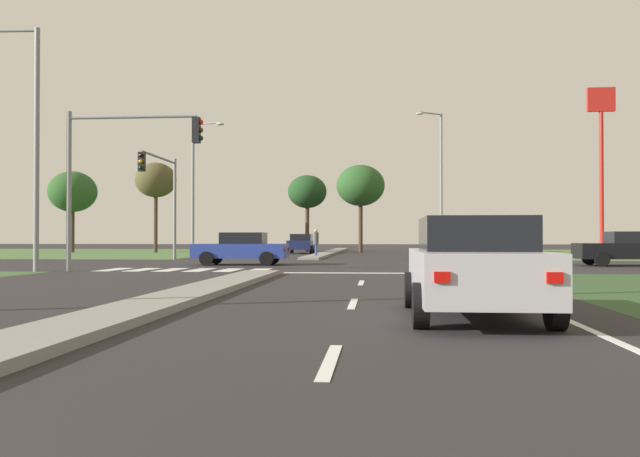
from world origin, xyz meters
TOP-DOWN VIEW (x-y plane):
  - ground_plane at (0.00, 30.00)m, footprint 200.00×200.00m
  - grass_verge_far_left at (-25.50, 54.50)m, footprint 35.00×35.00m
  - median_island_near at (0.00, 11.00)m, footprint 1.20×22.00m
  - median_island_far at (0.00, 55.00)m, footprint 1.20×36.00m
  - lane_dash_near at (3.50, 5.82)m, footprint 0.14×2.00m
  - lane_dash_second at (3.50, 11.82)m, footprint 0.14×2.00m
  - lane_dash_third at (3.50, 17.82)m, footprint 0.14×2.00m
  - edge_line_right at (6.85, 12.00)m, footprint 0.14×24.00m
  - stop_bar_near at (3.80, 23.00)m, footprint 6.40×0.50m
  - crosswalk_bar_near at (-6.40, 24.80)m, footprint 0.70×2.80m
  - crosswalk_bar_second at (-5.25, 24.80)m, footprint 0.70×2.80m
  - crosswalk_bar_third at (-4.10, 24.80)m, footprint 0.70×2.80m
  - crosswalk_bar_fourth at (-2.95, 24.80)m, footprint 0.70×2.80m
  - crosswalk_bar_fifth at (-1.80, 24.80)m, footprint 0.70×2.80m
  - crosswalk_bar_sixth at (-0.65, 24.80)m, footprint 0.70×2.80m
  - car_silver_near at (5.48, 9.78)m, footprint 2.04×4.49m
  - car_navy_second at (-2.23, 52.98)m, footprint 2.09×4.19m
  - car_blue_third at (-2.36, 29.81)m, footprint 4.33×1.98m
  - car_black_fourth at (15.15, 30.22)m, footprint 4.62×2.01m
  - traffic_signal_near_left at (-5.76, 23.40)m, footprint 5.22×0.32m
  - traffic_signal_far_left at (-7.60, 34.50)m, footprint 0.32×5.75m
  - street_lamp_second at (-8.89, 23.00)m, footprint 2.56×0.34m
  - street_lamp_third at (-8.46, 44.11)m, footprint 2.43×0.94m
  - street_lamp_fourth at (8.53, 50.48)m, footprint 2.04×1.35m
  - pedestrian_at_median at (0.04, 41.30)m, footprint 0.34×0.34m
  - fastfood_pole_sign at (18.82, 45.65)m, footprint 1.80×0.40m
  - treeline_near at (-22.40, 55.30)m, footprint 4.13×4.13m
  - treeline_second at (-14.93, 55.02)m, footprint 3.48×3.48m
  - treeline_third at (-2.40, 59.10)m, footprint 3.47×3.47m
  - treeline_fourth at (2.45, 55.52)m, footprint 4.03×4.03m

SIDE VIEW (x-z plane):
  - ground_plane at x=0.00m, z-range 0.00..0.00m
  - grass_verge_far_left at x=-25.50m, z-range 0.00..0.01m
  - lane_dash_near at x=3.50m, z-range 0.00..0.01m
  - lane_dash_second at x=3.50m, z-range 0.00..0.01m
  - lane_dash_third at x=3.50m, z-range 0.00..0.01m
  - edge_line_right at x=6.85m, z-range 0.00..0.01m
  - stop_bar_near at x=3.80m, z-range 0.00..0.01m
  - crosswalk_bar_near at x=-6.40m, z-range 0.00..0.01m
  - crosswalk_bar_second at x=-5.25m, z-range 0.00..0.01m
  - crosswalk_bar_third at x=-4.10m, z-range 0.00..0.01m
  - crosswalk_bar_fourth at x=-2.95m, z-range 0.00..0.01m
  - crosswalk_bar_fifth at x=-1.80m, z-range 0.00..0.01m
  - crosswalk_bar_sixth at x=-0.65m, z-range 0.00..0.01m
  - median_island_near at x=0.00m, z-range 0.00..0.14m
  - median_island_far at x=0.00m, z-range 0.00..0.14m
  - car_blue_third at x=-2.36m, z-range 0.02..1.52m
  - car_black_fourth at x=15.15m, z-range 0.02..1.55m
  - car_navy_second at x=-2.23m, z-range 0.02..1.57m
  - car_silver_near at x=5.48m, z-range 0.02..1.59m
  - pedestrian_at_median at x=0.04m, z-range 0.31..1.98m
  - traffic_signal_far_left at x=-7.60m, z-range 1.15..6.91m
  - traffic_signal_near_left at x=-5.76m, z-range 1.15..7.16m
  - street_lamp_second at x=-8.89m, z-range 0.56..9.63m
  - street_lamp_third at x=-8.46m, z-range 0.56..9.65m
  - treeline_near at x=-22.40m, z-range 1.72..8.71m
  - treeline_third at x=-2.40m, z-range 1.90..8.75m
  - treeline_fourth at x=2.45m, z-range 1.92..9.26m
  - street_lamp_fourth at x=8.53m, z-range 0.56..11.22m
  - treeline_second at x=-14.93m, z-range 2.29..9.94m
  - fastfood_pole_sign at x=18.82m, z-range 2.61..13.92m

